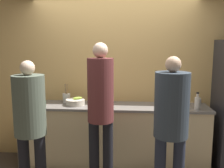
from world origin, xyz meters
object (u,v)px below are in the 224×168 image
object	(u,v)px
person_left	(30,118)
person_right	(171,117)
bottle_clear	(197,103)
fruit_bowl	(75,102)
bottle_green	(43,103)
cup_white	(198,102)
person_center	(101,105)
utensil_crock	(66,98)

from	to	relation	value
person_left	person_right	size ratio (longest dim) A/B	0.97
bottle_clear	fruit_bowl	bearing A→B (deg)	176.10
bottle_green	bottle_clear	distance (m)	2.19
cup_white	person_right	bearing A→B (deg)	-117.65
person_center	fruit_bowl	world-z (taller)	person_center
bottle_clear	cup_white	size ratio (longest dim) A/B	2.59
person_center	fruit_bowl	distance (m)	0.78
utensil_crock	cup_white	bearing A→B (deg)	0.89
person_left	person_right	bearing A→B (deg)	0.22
cup_white	bottle_clear	bearing A→B (deg)	-106.42
utensil_crock	cup_white	distance (m)	2.02
fruit_bowl	bottle_green	size ratio (longest dim) A/B	2.00
person_left	person_center	world-z (taller)	person_center
person_left	utensil_crock	bearing A→B (deg)	82.02
cup_white	bottle_green	bearing A→B (deg)	-171.26
person_left	cup_white	size ratio (longest dim) A/B	17.59
bottle_green	bottle_clear	bearing A→B (deg)	0.89
bottle_green	cup_white	xyz separation A→B (m)	(2.28, 0.35, -0.01)
person_left	bottle_green	distance (m)	0.75
fruit_bowl	utensil_crock	distance (m)	0.25
person_center	person_right	bearing A→B (deg)	-17.95
person_right	bottle_green	xyz separation A→B (m)	(-1.71, 0.73, -0.05)
person_right	cup_white	bearing A→B (deg)	62.35
person_right	cup_white	distance (m)	1.23
bottle_green	bottle_clear	size ratio (longest dim) A/B	0.58
utensil_crock	cup_white	world-z (taller)	utensil_crock
person_left	bottle_clear	bearing A→B (deg)	20.42
fruit_bowl	bottle_clear	distance (m)	1.76
utensil_crock	bottle_green	bearing A→B (deg)	-129.16
utensil_crock	bottle_clear	distance (m)	1.95
fruit_bowl	bottle_green	distance (m)	0.46
bottle_clear	cup_white	bearing A→B (deg)	73.58
fruit_bowl	bottle_green	xyz separation A→B (m)	(-0.44, -0.15, 0.01)
person_center	person_right	size ratio (longest dim) A/B	1.09
bottle_green	cup_white	size ratio (longest dim) A/B	1.49
person_left	utensil_crock	world-z (taller)	person_left
person_right	bottle_clear	bearing A→B (deg)	58.26
person_center	cup_white	xyz separation A→B (m)	(1.38, 0.82, -0.12)
person_left	cup_white	distance (m)	2.43
utensil_crock	person_center	bearing A→B (deg)	-51.00
person_left	bottle_clear	size ratio (longest dim) A/B	6.79
person_center	bottle_green	xyz separation A→B (m)	(-0.90, 0.47, -0.10)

